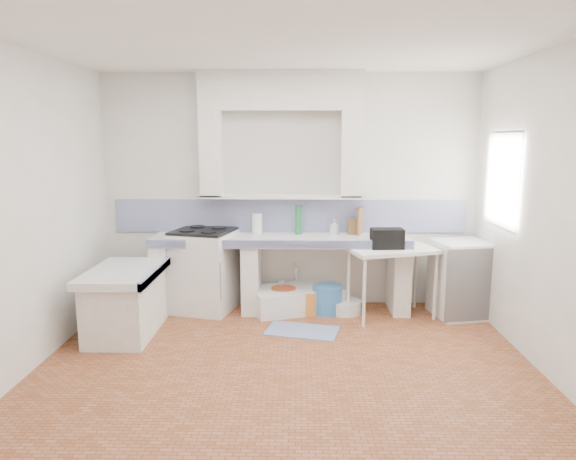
{
  "coord_description": "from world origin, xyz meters",
  "views": [
    {
      "loc": [
        0.11,
        -4.19,
        2.02
      ],
      "look_at": [
        0.0,
        1.0,
        1.1
      ],
      "focal_mm": 31.87,
      "sensor_mm": 36.0,
      "label": 1
    }
  ],
  "objects_px": {
    "sink": "(296,300)",
    "side_table": "(391,283)",
    "stove": "(204,271)",
    "fridge": "(460,279)"
  },
  "relations": [
    {
      "from": "sink",
      "to": "side_table",
      "type": "height_order",
      "value": "side_table"
    },
    {
      "from": "stove",
      "to": "side_table",
      "type": "xyz_separation_m",
      "value": [
        2.19,
        -0.21,
        -0.07
      ]
    },
    {
      "from": "stove",
      "to": "fridge",
      "type": "bearing_deg",
      "value": 11.76
    },
    {
      "from": "stove",
      "to": "side_table",
      "type": "bearing_deg",
      "value": 8.9
    },
    {
      "from": "side_table",
      "to": "fridge",
      "type": "bearing_deg",
      "value": -12.0
    },
    {
      "from": "fridge",
      "to": "side_table",
      "type": "bearing_deg",
      "value": 174.06
    },
    {
      "from": "sink",
      "to": "fridge",
      "type": "bearing_deg",
      "value": -24.08
    },
    {
      "from": "stove",
      "to": "sink",
      "type": "xyz_separation_m",
      "value": [
        1.1,
        0.01,
        -0.35
      ]
    },
    {
      "from": "side_table",
      "to": "fridge",
      "type": "relative_size",
      "value": 1.11
    },
    {
      "from": "stove",
      "to": "sink",
      "type": "relative_size",
      "value": 0.91
    }
  ]
}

